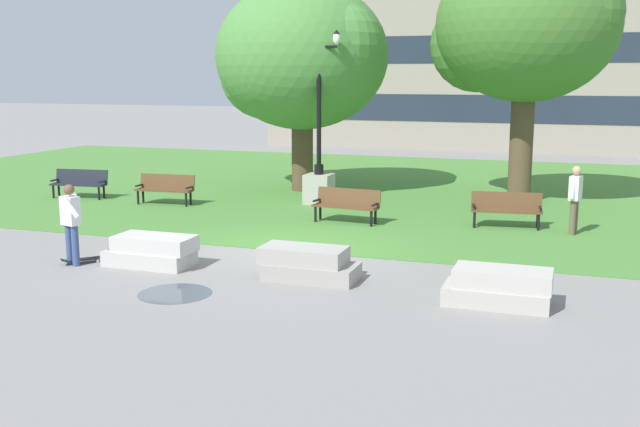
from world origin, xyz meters
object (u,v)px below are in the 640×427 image
(concrete_block_center, at_px, (152,251))
(person_bystander_near_lawn, at_px, (575,196))
(concrete_block_left, at_px, (308,264))
(lamp_post_right, at_px, (319,169))
(concrete_block_right, at_px, (499,288))
(park_bench_near_left, at_px, (506,207))
(park_bench_near_right, at_px, (165,187))
(park_bench_far_right, at_px, (347,203))
(skateboard, at_px, (86,259))
(park_bench_far_left, at_px, (80,182))
(person_skateboarder, at_px, (71,220))

(concrete_block_center, relative_size, person_bystander_near_lawn, 1.09)
(concrete_block_left, relative_size, lamp_post_right, 0.36)
(concrete_block_right, xyz_separation_m, park_bench_near_left, (-0.51, 6.82, 0.23))
(park_bench_near_right, xyz_separation_m, lamp_post_right, (4.40, 1.65, 0.53))
(park_bench_far_right, bearing_deg, person_bystander_near_lawn, 3.84)
(concrete_block_left, bearing_deg, park_bench_far_right, 99.36)
(concrete_block_center, distance_m, lamp_post_right, 8.36)
(park_bench_near_left, xyz_separation_m, park_bench_far_right, (-4.10, -0.74, 0.00))
(concrete_block_left, height_order, skateboard, concrete_block_left)
(concrete_block_center, bearing_deg, park_bench_far_left, 135.06)
(park_bench_far_left, relative_size, park_bench_far_right, 1.01)
(skateboard, bearing_deg, park_bench_far_left, 127.19)
(concrete_block_left, xyz_separation_m, park_bench_near_right, (-7.01, 6.57, 0.23))
(concrete_block_right, xyz_separation_m, park_bench_far_left, (-13.92, 7.18, 0.23))
(person_skateboarder, bearing_deg, person_bystander_near_lawn, 33.64)
(concrete_block_center, bearing_deg, lamp_post_right, 84.34)
(concrete_block_left, bearing_deg, park_bench_near_right, 136.85)
(park_bench_near_left, distance_m, lamp_post_right, 6.11)
(park_bench_far_left, bearing_deg, park_bench_near_left, -1.56)
(park_bench_near_right, xyz_separation_m, person_bystander_near_lawn, (11.86, -0.57, 0.45))
(person_skateboarder, distance_m, skateboard, 0.93)
(concrete_block_center, relative_size, skateboard, 2.08)
(park_bench_far_left, height_order, lamp_post_right, lamp_post_right)
(park_bench_far_left, bearing_deg, person_skateboarder, -54.43)
(person_skateboarder, xyz_separation_m, park_bench_near_left, (8.20, 6.92, -0.43))
(person_skateboarder, height_order, park_bench_near_right, person_skateboarder)
(concrete_block_right, xyz_separation_m, park_bench_near_right, (-10.70, 7.03, 0.23))
(person_bystander_near_lawn, bearing_deg, park_bench_far_left, 177.27)
(park_bench_near_left, relative_size, lamp_post_right, 0.36)
(skateboard, distance_m, person_bystander_near_lawn, 11.65)
(concrete_block_left, distance_m, lamp_post_right, 8.67)
(concrete_block_center, height_order, person_skateboarder, person_skateboarder)
(skateboard, height_order, park_bench_far_right, park_bench_far_right)
(concrete_block_center, relative_size, concrete_block_right, 1.03)
(concrete_block_center, bearing_deg, person_skateboarder, -162.33)
(concrete_block_left, height_order, concrete_block_right, same)
(park_bench_near_right, height_order, lamp_post_right, lamp_post_right)
(concrete_block_right, bearing_deg, skateboard, 179.04)
(park_bench_near_left, height_order, park_bench_far_left, same)
(concrete_block_right, distance_m, person_bystander_near_lawn, 6.60)
(concrete_block_center, distance_m, person_skateboarder, 1.79)
(lamp_post_right, bearing_deg, park_bench_far_left, -168.81)
(concrete_block_center, bearing_deg, concrete_block_right, -3.21)
(skateboard, relative_size, park_bench_near_left, 0.49)
(concrete_block_left, distance_m, concrete_block_right, 3.72)
(concrete_block_right, xyz_separation_m, park_bench_far_right, (-4.62, 6.08, 0.23))
(person_skateboarder, relative_size, park_bench_far_left, 0.92)
(park_bench_near_left, bearing_deg, concrete_block_center, -135.88)
(park_bench_near_left, bearing_deg, park_bench_far_right, -169.77)
(concrete_block_left, distance_m, park_bench_far_right, 5.70)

